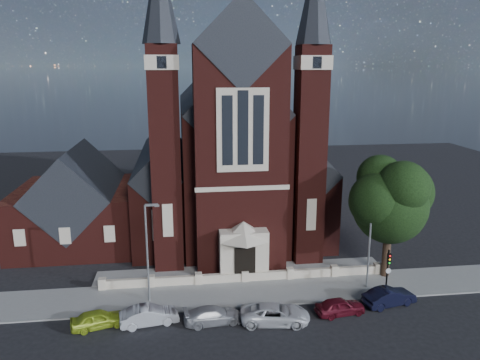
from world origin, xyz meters
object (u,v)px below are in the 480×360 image
at_px(car_lime_van, 98,319).
at_px(car_silver_b, 213,315).
at_px(street_lamp_left, 148,247).
at_px(car_white_suv, 275,314).
at_px(car_silver_a, 149,315).
at_px(traffic_signal, 388,267).
at_px(car_dark_red, 340,306).
at_px(car_navy, 389,297).
at_px(street_tree, 393,202).
at_px(street_lamp_right, 371,237).
at_px(church, 226,155).
at_px(parish_hall, 78,206).

bearing_deg(car_lime_van, car_silver_b, -109.03).
relative_size(street_lamp_left, car_silver_b, 1.90).
bearing_deg(car_white_suv, car_silver_a, 91.13).
xyz_separation_m(traffic_signal, car_dark_red, (-4.66, -2.23, -1.94)).
height_order(street_lamp_left, car_navy, street_lamp_left).
distance_m(car_white_suv, car_navy, 9.46).
bearing_deg(street_tree, street_lamp_right, -145.74).
xyz_separation_m(street_tree, traffic_signal, (-1.60, -3.28, -4.38)).
distance_m(car_silver_a, car_dark_red, 14.16).
bearing_deg(church, car_white_suv, -86.89).
bearing_deg(car_lime_van, street_lamp_left, -62.04).
bearing_deg(car_lime_van, street_lamp_right, -96.79).
bearing_deg(car_white_suv, street_lamp_left, 71.86).
relative_size(car_lime_van, car_silver_a, 0.91).
relative_size(car_silver_b, car_dark_red, 1.13).
bearing_deg(car_white_suv, traffic_signal, -66.90).
bearing_deg(car_white_suv, parish_hall, 50.47).
relative_size(parish_hall, car_silver_a, 2.91).
distance_m(street_lamp_left, traffic_signal, 19.08).
distance_m(street_tree, traffic_signal, 5.70).
bearing_deg(car_silver_b, parish_hall, 29.70).
bearing_deg(car_lime_van, street_tree, -93.74).
height_order(church, car_dark_red, church).
height_order(traffic_signal, car_dark_red, traffic_signal).
xyz_separation_m(street_lamp_right, car_dark_red, (-3.75, -3.80, -3.96)).
height_order(traffic_signal, car_navy, traffic_signal).
height_order(parish_hall, street_tree, street_tree).
height_order(street_lamp_left, car_dark_red, street_lamp_left).
relative_size(street_lamp_right, traffic_signal, 2.02).
xyz_separation_m(parish_hall, street_tree, (28.60, -12.29, 2.95)).
distance_m(street_tree, car_white_suv, 14.29).
xyz_separation_m(car_silver_b, car_white_suv, (4.48, -0.53, 0.08)).
xyz_separation_m(car_lime_van, car_white_suv, (12.67, -1.02, 0.05)).
height_order(car_silver_b, car_white_suv, car_white_suv).
height_order(street_tree, car_white_suv, street_tree).
xyz_separation_m(church, street_lamp_right, (10.09, -18.94, -3.59)).
height_order(church, car_silver_a, church).
height_order(church, car_silver_b, church).
xyz_separation_m(church, street_tree, (12.60, -17.23, -1.23)).
xyz_separation_m(car_lime_van, car_silver_a, (3.60, -0.05, 0.04)).
relative_size(parish_hall, street_lamp_left, 1.51).
distance_m(parish_hall, traffic_signal, 31.20).
relative_size(street_lamp_right, car_silver_b, 1.90).
relative_size(street_tree, traffic_signal, 2.67).
bearing_deg(car_navy, car_white_suv, 85.28).
relative_size(car_silver_a, car_dark_red, 1.11).
height_order(car_silver_b, car_navy, car_navy).
relative_size(church, car_silver_b, 8.20).
bearing_deg(street_lamp_right, car_silver_b, -163.99).
bearing_deg(car_lime_van, church, -42.71).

